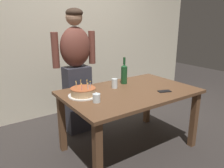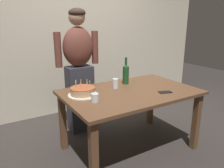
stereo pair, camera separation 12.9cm
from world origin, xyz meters
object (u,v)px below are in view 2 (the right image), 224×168
(water_glass_far, at_px, (115,83))
(cell_phone, at_px, (165,92))
(wine_bottle, at_px, (126,74))
(birthday_cake, at_px, (83,92))
(water_glass_near, at_px, (95,98))
(person_man_bearded, at_px, (79,70))

(water_glass_far, distance_m, cell_phone, 0.58)
(wine_bottle, bearing_deg, birthday_cake, -167.98)
(cell_phone, bearing_deg, birthday_cake, 173.77)
(birthday_cake, relative_size, wine_bottle, 0.95)
(water_glass_near, xyz_separation_m, wine_bottle, (0.62, 0.37, 0.09))
(birthday_cake, xyz_separation_m, cell_phone, (0.83, -0.38, -0.04))
(cell_phone, bearing_deg, water_glass_near, -171.89)
(birthday_cake, relative_size, person_man_bearded, 0.19)
(person_man_bearded, bearing_deg, water_glass_near, 76.87)
(wine_bottle, xyz_separation_m, person_man_bearded, (-0.42, 0.49, 0.00))
(water_glass_far, xyz_separation_m, wine_bottle, (0.21, 0.09, 0.07))
(wine_bottle, relative_size, person_man_bearded, 0.20)
(birthday_cake, relative_size, water_glass_far, 2.82)
(wine_bottle, distance_m, person_man_bearded, 0.65)
(water_glass_far, height_order, wine_bottle, wine_bottle)
(person_man_bearded, bearing_deg, cell_phone, 120.60)
(wine_bottle, bearing_deg, person_man_bearded, 130.65)
(person_man_bearded, bearing_deg, wine_bottle, 130.65)
(water_glass_far, relative_size, person_man_bearded, 0.07)
(birthday_cake, distance_m, cell_phone, 0.91)
(birthday_cake, bearing_deg, water_glass_far, 5.93)
(water_glass_near, distance_m, cell_phone, 0.81)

